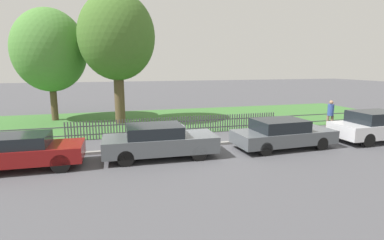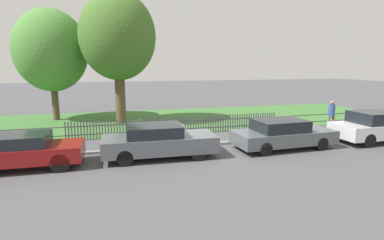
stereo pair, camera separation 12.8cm
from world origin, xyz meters
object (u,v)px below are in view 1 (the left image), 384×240
Objects in this scene: tree_behind_motorcycle at (117,37)px; covered_motorcycle at (169,129)px; tree_nearest_kerb at (50,51)px; parked_car_red_compact at (377,126)px; parked_car_silver_hatchback at (27,151)px; pedestrian_near_fence at (330,113)px; parked_car_black_saloon at (159,141)px; parked_car_navy_estate at (282,134)px.

covered_motorcycle is at bearing -69.57° from tree_behind_motorcycle.
covered_motorcycle is at bearing -51.18° from tree_nearest_kerb.
tree_behind_motorcycle is at bearing -28.11° from tree_nearest_kerb.
tree_behind_motorcycle reaches higher than parked_car_red_compact.
pedestrian_near_fence reaches higher than parked_car_silver_hatchback.
pedestrian_near_fence is (11.75, -5.43, -4.49)m from tree_behind_motorcycle.
parked_car_black_saloon is 10.87m from parked_car_red_compact.
pedestrian_near_fence reaches higher than covered_motorcycle.
tree_behind_motorcycle is (-6.81, 8.23, 4.78)m from parked_car_navy_estate.
parked_car_navy_estate is at bearing -43.49° from tree_nearest_kerb.
parked_car_silver_hatchback reaches higher than covered_motorcycle.
pedestrian_near_fence reaches higher than parked_car_red_compact.
parked_car_red_compact is 2.93m from pedestrian_near_fence.
tree_nearest_kerb reaches higher than parked_car_silver_hatchback.
parked_car_black_saloon is 2.68× the size of pedestrian_near_fence.
parked_car_navy_estate is 15.81m from tree_nearest_kerb.
parked_car_black_saloon is 2.36× the size of covered_motorcycle.
tree_behind_motorcycle is at bearing 127.46° from parked_car_navy_estate.
parked_car_red_compact is 0.61× the size of tree_nearest_kerb.
parked_car_red_compact is at bearing 0.68° from parked_car_black_saloon.
parked_car_silver_hatchback is 15.69m from parked_car_red_compact.
parked_car_navy_estate is 5.36m from covered_motorcycle.
tree_behind_motorcycle is (4.29, -2.29, 0.77)m from tree_nearest_kerb.
covered_motorcycle is at bearing 149.16° from parked_car_navy_estate.
parked_car_black_saloon is at bearing -105.72° from covered_motorcycle.
pedestrian_near_fence is at bearing 11.13° from parked_car_silver_hatchback.
parked_car_red_compact reaches higher than covered_motorcycle.
covered_motorcycle is (5.74, 2.50, -0.06)m from parked_car_silver_hatchback.
tree_behind_motorcycle is (3.64, 8.16, 4.79)m from parked_car_silver_hatchback.
parked_car_silver_hatchback is at bearing 179.31° from parked_car_red_compact.
parked_car_silver_hatchback is 0.82× the size of parked_car_navy_estate.
parked_car_silver_hatchback is 1.94× the size of covered_motorcycle.
parked_car_black_saloon is 0.62× the size of tree_nearest_kerb.
pedestrian_near_fence reaches higher than parked_car_navy_estate.
tree_behind_motorcycle is (-2.11, 5.66, 4.85)m from covered_motorcycle.
tree_behind_motorcycle reaches higher than parked_car_silver_hatchback.
tree_nearest_kerb is 0.90× the size of tree_behind_motorcycle.
pedestrian_near_fence is at bearing -25.72° from tree_nearest_kerb.
parked_car_silver_hatchback is 0.84× the size of parked_car_red_compact.
tree_nearest_kerb is (-5.47, 10.39, 3.99)m from parked_car_black_saloon.
covered_motorcycle is 9.65m from pedestrian_near_fence.
covered_motorcycle is (-9.95, 2.69, -0.15)m from parked_car_red_compact.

